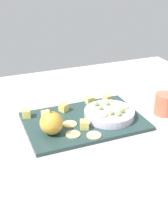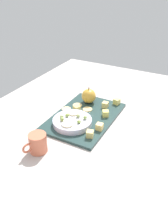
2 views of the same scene
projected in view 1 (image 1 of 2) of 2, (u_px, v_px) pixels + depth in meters
The scene contains 23 objects.
table at pixel (76, 125), 99.55cm from camera, with size 137.12×102.60×3.80cm, color #B9AEA8.
platter at pixel (84, 121), 96.96cm from camera, with size 39.14×26.30×1.22cm, color #263E3D.
serving_dish at pixel (109, 114), 97.72cm from camera, with size 17.00×17.00×2.54cm, color silver.
apple_whole at pixel (51, 123), 87.51cm from camera, with size 7.20×7.20×7.20cm, color gold.
apple_stem at pixel (51, 111), 85.53cm from camera, with size 0.50×0.50×1.20cm, color brown.
cheese_cube_0 at pixel (26, 113), 97.61cm from camera, with size 2.75×2.75×2.75cm, color #E5D16A.
cheese_cube_1 at pixel (46, 115), 96.50cm from camera, with size 2.75×2.75×2.75cm, color #E9CD75.
cheese_cube_2 at pixel (107, 99), 108.01cm from camera, with size 2.75×2.75×2.75cm, color #E1CA74.
cheese_cube_3 at pixel (90, 100), 106.87cm from camera, with size 2.75×2.75×2.75cm, color #F3D078.
cheese_cube_4 at pixel (64, 107), 101.61cm from camera, with size 2.75×2.75×2.75cm, color #E6D566.
cheese_cube_5 at pixel (84, 125), 91.05cm from camera, with size 2.75×2.75×2.75cm, color #E8CE69.
cracker_0 at pixel (94, 135), 87.74cm from camera, with size 4.55×4.55×0.40cm, color #DDC187.
cracker_1 at pixel (73, 134), 88.20cm from camera, with size 4.55×4.55×0.40cm, color #D9BB7A.
cracker_2 at pixel (70, 124), 93.67cm from camera, with size 4.55×4.55×0.40cm, color #E4C37C.
grape_0 at pixel (108, 103), 100.15cm from camera, with size 1.79×1.61×1.43cm, color #9BBB50.
grape_1 at pixel (100, 108), 97.12cm from camera, with size 1.79×1.61×1.46cm, color #9EAD62.
grape_2 at pixel (119, 114), 93.46cm from camera, with size 1.79×1.61×1.44cm, color #9AAC5E.
grape_3 at pixel (111, 113), 94.04cm from camera, with size 1.79×1.61×1.50cm, color #94AB4B.
grape_4 at pixel (96, 104), 99.83cm from camera, with size 1.79×1.61×1.64cm, color #9BB861.
grape_5 at pixel (122, 111), 95.17cm from camera, with size 1.79×1.61×1.69cm, color #95AB53.
apple_slice_0 at pixel (121, 107), 98.85cm from camera, with size 4.82×4.82×0.60cm, color beige.
apple_slice_1 at pixel (100, 114), 93.98cm from camera, with size 4.82×4.82×0.60cm, color beige.
cup at pixel (165, 104), 101.22cm from camera, with size 9.70×6.74×7.56cm.
Camera 1 is at (-29.28, -80.60, 52.75)cm, focal length 46.27 mm.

